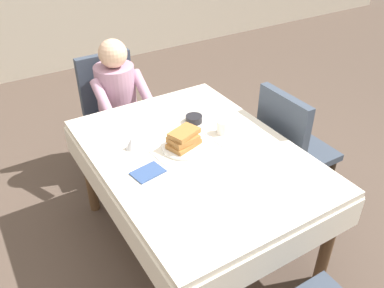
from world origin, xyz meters
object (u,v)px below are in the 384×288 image
Objects in this scene: plate_breakfast at (185,146)px; breakfast_stack at (184,139)px; cup_coffee at (223,127)px; fork_left_of_plate at (158,159)px; bowl_butter at (194,119)px; dining_table_main at (196,165)px; chair_right_side at (290,144)px; syrup_pitcher at (132,143)px; spoon_near_edge at (216,172)px; knife_right_of_plate at (214,139)px; diner_person at (118,98)px; chair_diner at (113,105)px.

plate_breakfast is 0.05m from breakfast_stack.
fork_left_of_plate is (-0.47, -0.04, -0.04)m from cup_coffee.
dining_table_main is at bearing -119.61° from bowl_butter.
chair_right_side is 4.18× the size of breakfast_stack.
syrup_pitcher is 0.54m from spoon_near_edge.
breakfast_stack reaches higher than fork_left_of_plate.
knife_right_of_plate is (0.19, -0.02, -0.01)m from plate_breakfast.
diner_person is 1.20× the size of chair_right_side.
fork_left_of_plate is (-0.15, -0.96, 0.07)m from diner_person.
chair_diner is at bearing -144.48° from chair_right_side.
spoon_near_edge is at bearing 92.52° from diner_person.
spoon_near_edge is (0.02, -0.30, -0.01)m from plate_breakfast.
fork_left_of_plate is (-0.22, 0.06, 0.09)m from dining_table_main.
chair_right_side is 4.65× the size of knife_right_of_plate.
spoon_near_edge is (-0.78, -0.22, 0.21)m from chair_right_side.
bowl_butter reaches higher than fork_left_of_plate.
chair_right_side is (0.83, -1.17, 0.00)m from chair_diner.
chair_right_side reaches higher than syrup_pitcher.
chair_right_side is 3.32× the size of plate_breakfast.
breakfast_stack reaches higher than dining_table_main.
spoon_near_edge is at bearing -86.49° from plate_breakfast.
cup_coffee is 0.63× the size of fork_left_of_plate.
dining_table_main is 0.30m from cup_coffee.
knife_right_of_plate is at bearing -20.63° from syrup_pitcher.
breakfast_stack reaches higher than knife_right_of_plate.
diner_person reaches higher than dining_table_main.
bowl_butter is 0.25m from knife_right_of_plate.
breakfast_stack is 1.48× the size of spoon_near_edge.
bowl_butter is at bearing 8.47° from syrup_pitcher.
bowl_butter is at bearing 108.32° from diner_person.
diner_person is 1.32m from chair_right_side.
knife_right_of_plate is 1.33× the size of spoon_near_edge.
fork_left_of_plate is 1.20× the size of spoon_near_edge.
cup_coffee is at bearing 47.62° from spoon_near_edge.
chair_diner is at bearing 91.89° from plate_breakfast.
chair_diner reaches higher than bowl_butter.
chair_right_side reaches higher than plate_breakfast.
cup_coffee reaches higher than knife_right_of_plate.
plate_breakfast is at bearing 110.17° from dining_table_main.
spoon_near_edge is at bearing -147.49° from fork_left_of_plate.
syrup_pitcher is (-0.47, -0.07, 0.02)m from bowl_butter.
cup_coffee reaches higher than fork_left_of_plate.
breakfast_stack is at bearing 91.78° from diner_person.
cup_coffee is 0.11m from knife_right_of_plate.
chair_right_side is 0.58m from cup_coffee.
chair_right_side is (0.83, -1.01, -0.14)m from diner_person.
cup_coffee reaches higher than plate_breakfast.
fork_left_of_plate is at bearing 165.35° from dining_table_main.
breakfast_stack is 1.11× the size of knife_right_of_plate.
spoon_near_edge is (-0.01, -0.22, 0.09)m from dining_table_main.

